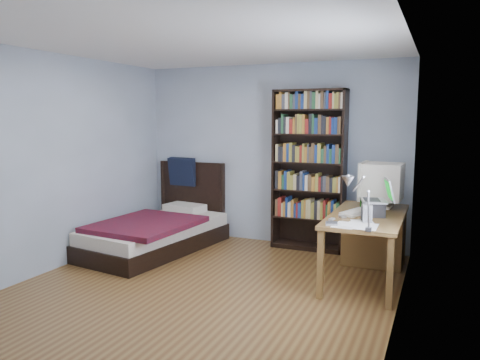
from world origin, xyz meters
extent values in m
plane|color=brown|center=(0.00, 0.00, 0.00)|extent=(4.20, 4.20, 0.00)
plane|color=white|center=(0.00, 0.00, 2.50)|extent=(4.20, 4.20, 0.00)
cube|color=#8D9AA6|center=(0.00, 2.10, 1.25)|extent=(3.80, 0.04, 2.50)
cube|color=#8D9AA6|center=(0.00, -2.10, 1.25)|extent=(3.80, 0.04, 2.50)
cube|color=#8D9AA6|center=(-1.90, 0.00, 1.25)|extent=(0.04, 4.20, 2.50)
cube|color=#8D9AA6|center=(1.90, 0.00, 1.25)|extent=(0.04, 4.20, 2.50)
cube|color=white|center=(1.89, -0.15, 1.45)|extent=(0.01, 1.14, 1.14)
cube|color=white|center=(1.88, -0.15, 1.45)|extent=(0.01, 1.00, 1.00)
cube|color=brown|center=(1.50, 0.99, 0.71)|extent=(0.75, 1.56, 0.04)
cube|color=brown|center=(1.18, 0.26, 0.34)|extent=(0.06, 0.06, 0.69)
cube|color=brown|center=(1.83, 0.26, 0.34)|extent=(0.06, 0.06, 0.69)
cube|color=brown|center=(1.18, 1.72, 0.34)|extent=(0.06, 0.06, 0.69)
cube|color=brown|center=(1.83, 1.72, 0.34)|extent=(0.06, 0.06, 0.69)
cube|color=brown|center=(1.50, 1.55, 0.34)|extent=(0.69, 0.40, 0.68)
cube|color=beige|center=(1.56, 1.45, 0.75)|extent=(0.30, 0.26, 0.03)
cylinder|color=beige|center=(1.56, 1.45, 0.80)|extent=(0.11, 0.11, 0.07)
cube|color=beige|center=(1.60, 1.45, 1.04)|extent=(0.46, 0.44, 0.42)
cube|color=#BEB69F|center=(1.38, 1.45, 1.04)|extent=(0.06, 0.44, 0.44)
cube|color=#3E73E1|center=(1.36, 1.45, 1.04)|extent=(0.02, 0.33, 0.28)
cube|color=#2D2D30|center=(1.57, 0.95, 0.81)|extent=(0.28, 0.31, 0.15)
cube|color=silver|center=(1.57, 0.95, 0.89)|extent=(0.33, 0.38, 0.02)
cube|color=#2D2D30|center=(1.55, 0.95, 0.90)|extent=(0.22, 0.29, 0.00)
cube|color=silver|center=(1.73, 0.95, 1.02)|extent=(0.16, 0.34, 0.24)
cube|color=#0CBF26|center=(1.72, 0.95, 1.02)|extent=(0.12, 0.28, 0.18)
cube|color=#99999E|center=(1.63, 0.22, 0.75)|extent=(0.06, 0.05, 0.04)
cylinder|color=#99999E|center=(1.63, 0.16, 0.94)|extent=(0.02, 0.13, 0.35)
cylinder|color=#99999E|center=(1.56, -0.03, 1.20)|extent=(0.15, 0.29, 0.18)
cone|color=#99999E|center=(1.50, -0.17, 1.23)|extent=(0.11, 0.11, 0.09)
cube|color=#BEB69F|center=(1.39, 0.96, 0.75)|extent=(0.31, 0.47, 0.04)
cube|color=gray|center=(1.56, 0.57, 0.82)|extent=(0.11, 0.11, 0.18)
cylinder|color=#083C0A|center=(1.41, 1.26, 0.79)|extent=(0.07, 0.07, 0.12)
ellipsoid|color=silver|center=(1.51, 1.29, 0.75)|extent=(0.07, 0.12, 0.04)
cube|color=silver|center=(1.29, 0.72, 0.74)|extent=(0.10, 0.11, 0.02)
cube|color=gray|center=(1.22, 0.55, 0.74)|extent=(0.06, 0.09, 0.02)
cube|color=gray|center=(1.26, 0.34, 0.74)|extent=(0.14, 0.14, 0.02)
cube|color=black|center=(0.13, 1.94, 1.07)|extent=(0.03, 0.30, 2.13)
cube|color=black|center=(1.06, 1.94, 1.07)|extent=(0.03, 0.30, 2.13)
cube|color=black|center=(0.59, 1.94, 2.12)|extent=(0.96, 0.30, 0.03)
cube|color=black|center=(0.59, 1.94, 0.03)|extent=(0.96, 0.30, 0.06)
cube|color=black|center=(0.59, 2.08, 1.07)|extent=(0.96, 0.02, 2.13)
cube|color=olive|center=(0.59, 1.92, 1.10)|extent=(0.88, 0.22, 1.93)
cube|color=black|center=(-1.25, 1.05, 0.11)|extent=(1.30, 2.17, 0.22)
cube|color=beige|center=(-1.25, 1.05, 0.30)|extent=(1.25, 2.11, 0.16)
cube|color=maroon|center=(-1.22, 0.79, 0.41)|extent=(1.17, 1.40, 0.07)
cube|color=beige|center=(-1.25, 1.83, 0.43)|extent=(0.61, 0.43, 0.12)
cube|color=black|center=(-1.25, 2.06, 0.55)|extent=(1.09, 0.05, 1.10)
cylinder|color=black|center=(-1.76, 2.04, 0.55)|extent=(0.06, 0.06, 1.10)
cylinder|color=black|center=(-0.74, 2.04, 0.55)|extent=(0.06, 0.06, 1.10)
cube|color=black|center=(-1.40, 2.03, 0.95)|extent=(0.46, 0.20, 0.43)
camera|label=1|loc=(2.21, -4.10, 1.77)|focal=35.00mm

